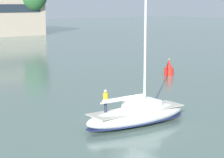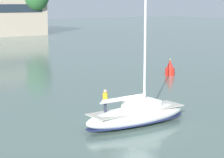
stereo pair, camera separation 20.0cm
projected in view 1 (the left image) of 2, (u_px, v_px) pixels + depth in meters
name	position (u px, v px, depth m)	size (l,w,h in m)	color
ground_plane	(137.00, 125.00, 32.29)	(400.00, 400.00, 0.00)	slate
sailboat_main	(137.00, 114.00, 32.16)	(8.91, 2.83, 12.13)	white
channel_buoy	(169.00, 69.00, 54.52)	(1.17, 1.17, 2.11)	red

